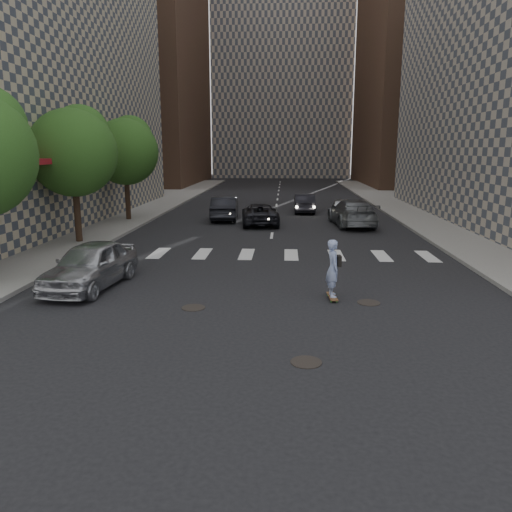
{
  "coord_description": "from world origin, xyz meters",
  "views": [
    {
      "loc": [
        0.68,
        -12.86,
        4.64
      ],
      "look_at": [
        -0.21,
        2.63,
        1.3
      ],
      "focal_mm": 35.0,
      "sensor_mm": 36.0,
      "label": 1
    }
  ],
  "objects_px": {
    "silver_sedan": "(90,265)",
    "traffic_car_b": "(352,213)",
    "traffic_car_c": "(260,214)",
    "traffic_car_d": "(342,208)",
    "traffic_car_a": "(225,208)",
    "tree_b": "(75,149)",
    "skateboarder": "(333,268)",
    "tree_c": "(126,149)",
    "traffic_car_e": "(304,203)"
  },
  "relations": [
    {
      "from": "traffic_car_b",
      "to": "silver_sedan",
      "type": "bearing_deg",
      "value": 48.47
    },
    {
      "from": "silver_sedan",
      "to": "traffic_car_c",
      "type": "xyz_separation_m",
      "value": [
        5.04,
        14.73,
        -0.12
      ]
    },
    {
      "from": "traffic_car_a",
      "to": "traffic_car_e",
      "type": "xyz_separation_m",
      "value": [
        5.43,
        4.27,
        -0.08
      ]
    },
    {
      "from": "traffic_car_c",
      "to": "traffic_car_d",
      "type": "height_order",
      "value": "traffic_car_d"
    },
    {
      "from": "traffic_car_c",
      "to": "traffic_car_a",
      "type": "bearing_deg",
      "value": -44.69
    },
    {
      "from": "traffic_car_b",
      "to": "traffic_car_e",
      "type": "distance_m",
      "value": 6.98
    },
    {
      "from": "traffic_car_a",
      "to": "traffic_car_b",
      "type": "bearing_deg",
      "value": 161.54
    },
    {
      "from": "silver_sedan",
      "to": "traffic_car_e",
      "type": "height_order",
      "value": "silver_sedan"
    },
    {
      "from": "tree_b",
      "to": "traffic_car_d",
      "type": "bearing_deg",
      "value": 36.08
    },
    {
      "from": "tree_b",
      "to": "traffic_car_b",
      "type": "distance_m",
      "value": 16.21
    },
    {
      "from": "tree_c",
      "to": "traffic_car_d",
      "type": "xyz_separation_m",
      "value": [
        14.08,
        2.26,
        -3.95
      ]
    },
    {
      "from": "silver_sedan",
      "to": "traffic_car_d",
      "type": "bearing_deg",
      "value": 66.41
    },
    {
      "from": "traffic_car_a",
      "to": "traffic_car_c",
      "type": "bearing_deg",
      "value": 137.25
    },
    {
      "from": "silver_sedan",
      "to": "traffic_car_d",
      "type": "relative_size",
      "value": 1.13
    },
    {
      "from": "silver_sedan",
      "to": "tree_c",
      "type": "bearing_deg",
      "value": 109.18
    },
    {
      "from": "tree_c",
      "to": "silver_sedan",
      "type": "height_order",
      "value": "tree_c"
    },
    {
      "from": "tree_c",
      "to": "skateboarder",
      "type": "relative_size",
      "value": 3.46
    },
    {
      "from": "silver_sedan",
      "to": "traffic_car_d",
      "type": "height_order",
      "value": "silver_sedan"
    },
    {
      "from": "tree_c",
      "to": "skateboarder",
      "type": "bearing_deg",
      "value": -55.21
    },
    {
      "from": "tree_b",
      "to": "tree_c",
      "type": "xyz_separation_m",
      "value": [
        0.0,
        8.0,
        0.0
      ]
    },
    {
      "from": "skateboarder",
      "to": "traffic_car_e",
      "type": "height_order",
      "value": "skateboarder"
    },
    {
      "from": "tree_b",
      "to": "tree_c",
      "type": "distance_m",
      "value": 8.0
    },
    {
      "from": "tree_c",
      "to": "skateboarder",
      "type": "xyz_separation_m",
      "value": [
        11.67,
        -16.8,
        -3.65
      ]
    },
    {
      "from": "traffic_car_a",
      "to": "tree_b",
      "type": "bearing_deg",
      "value": 51.77
    },
    {
      "from": "tree_c",
      "to": "tree_b",
      "type": "bearing_deg",
      "value": -90.0
    },
    {
      "from": "skateboarder",
      "to": "traffic_car_b",
      "type": "xyz_separation_m",
      "value": [
        2.6,
        15.48,
        -0.19
      ]
    },
    {
      "from": "traffic_car_e",
      "to": "silver_sedan",
      "type": "bearing_deg",
      "value": 68.79
    },
    {
      "from": "tree_b",
      "to": "traffic_car_b",
      "type": "relative_size",
      "value": 1.19
    },
    {
      "from": "silver_sedan",
      "to": "traffic_car_c",
      "type": "relative_size",
      "value": 0.97
    },
    {
      "from": "tree_b",
      "to": "tree_c",
      "type": "relative_size",
      "value": 1.0
    },
    {
      "from": "tree_b",
      "to": "traffic_car_d",
      "type": "height_order",
      "value": "tree_b"
    },
    {
      "from": "traffic_car_d",
      "to": "silver_sedan",
      "type": "bearing_deg",
      "value": 66.08
    },
    {
      "from": "silver_sedan",
      "to": "traffic_car_e",
      "type": "xyz_separation_m",
      "value": [
        8.03,
        21.0,
        -0.09
      ]
    },
    {
      "from": "tree_c",
      "to": "traffic_car_d",
      "type": "bearing_deg",
      "value": 9.11
    },
    {
      "from": "tree_b",
      "to": "traffic_car_d",
      "type": "relative_size",
      "value": 1.62
    },
    {
      "from": "silver_sedan",
      "to": "traffic_car_b",
      "type": "height_order",
      "value": "traffic_car_b"
    },
    {
      "from": "traffic_car_b",
      "to": "skateboarder",
      "type": "bearing_deg",
      "value": 75.28
    },
    {
      "from": "skateboarder",
      "to": "traffic_car_d",
      "type": "xyz_separation_m",
      "value": [
        2.41,
        19.05,
        -0.31
      ]
    },
    {
      "from": "traffic_car_a",
      "to": "traffic_car_b",
      "type": "distance_m",
      "value": 8.39
    },
    {
      "from": "traffic_car_b",
      "to": "traffic_car_c",
      "type": "height_order",
      "value": "traffic_car_b"
    },
    {
      "from": "tree_b",
      "to": "traffic_car_e",
      "type": "height_order",
      "value": "tree_b"
    },
    {
      "from": "skateboarder",
      "to": "traffic_car_a",
      "type": "distance_m",
      "value": 18.5
    },
    {
      "from": "tree_c",
      "to": "traffic_car_a",
      "type": "relative_size",
      "value": 1.41
    },
    {
      "from": "tree_c",
      "to": "traffic_car_d",
      "type": "distance_m",
      "value": 14.79
    },
    {
      "from": "skateboarder",
      "to": "traffic_car_c",
      "type": "xyz_separation_m",
      "value": [
        -3.07,
        15.66,
        -0.34
      ]
    },
    {
      "from": "traffic_car_d",
      "to": "traffic_car_e",
      "type": "xyz_separation_m",
      "value": [
        -2.48,
        2.87,
        -0.0
      ]
    },
    {
      "from": "silver_sedan",
      "to": "traffic_car_c",
      "type": "bearing_deg",
      "value": 77.63
    },
    {
      "from": "tree_b",
      "to": "traffic_car_c",
      "type": "bearing_deg",
      "value": 38.57
    },
    {
      "from": "traffic_car_e",
      "to": "traffic_car_d",
      "type": "bearing_deg",
      "value": 130.55
    },
    {
      "from": "silver_sedan",
      "to": "traffic_car_b",
      "type": "relative_size",
      "value": 0.82
    }
  ]
}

